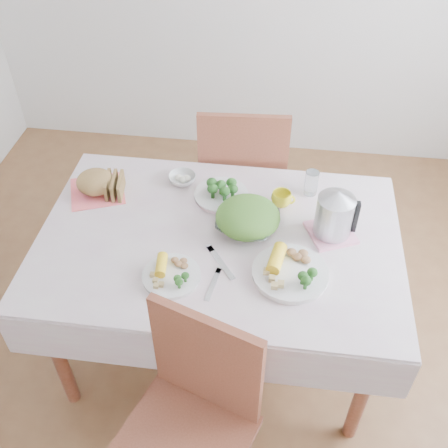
# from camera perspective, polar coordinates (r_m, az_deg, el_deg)

# --- Properties ---
(floor) EXTENTS (3.60, 3.60, 0.00)m
(floor) POSITION_cam_1_polar(r_m,az_deg,el_deg) (2.76, -0.48, -12.78)
(floor) COLOR brown
(floor) RESTS_ON ground
(dining_table) EXTENTS (1.40, 0.90, 0.75)m
(dining_table) POSITION_cam_1_polar(r_m,az_deg,el_deg) (2.46, -0.53, -7.87)
(dining_table) COLOR brown
(dining_table) RESTS_ON floor
(tablecloth) EXTENTS (1.50, 1.00, 0.01)m
(tablecloth) POSITION_cam_1_polar(r_m,az_deg,el_deg) (2.18, -0.59, -1.54)
(tablecloth) COLOR beige
(tablecloth) RESTS_ON dining_table
(chair_near) EXTENTS (0.55, 0.55, 0.96)m
(chair_near) POSITION_cam_1_polar(r_m,az_deg,el_deg) (2.00, -4.66, -22.90)
(chair_near) COLOR brown
(chair_near) RESTS_ON floor
(chair_far) EXTENTS (0.49, 0.49, 1.02)m
(chair_far) POSITION_cam_1_polar(r_m,az_deg,el_deg) (2.93, 2.07, 4.59)
(chair_far) COLOR brown
(chair_far) RESTS_ON floor
(salad_bowl) EXTENTS (0.31, 0.31, 0.06)m
(salad_bowl) POSITION_cam_1_polar(r_m,az_deg,el_deg) (2.19, 2.58, 0.12)
(salad_bowl) COLOR white
(salad_bowl) RESTS_ON tablecloth
(dinner_plate_left) EXTENTS (0.27, 0.27, 0.02)m
(dinner_plate_left) POSITION_cam_1_polar(r_m,az_deg,el_deg) (2.02, -5.74, -5.64)
(dinner_plate_left) COLOR white
(dinner_plate_left) RESTS_ON tablecloth
(dinner_plate_right) EXTENTS (0.41, 0.41, 0.02)m
(dinner_plate_right) POSITION_cam_1_polar(r_m,az_deg,el_deg) (2.04, 7.21, -5.36)
(dinner_plate_right) COLOR white
(dinner_plate_right) RESTS_ON tablecloth
(broccoli_plate) EXTENTS (0.31, 0.31, 0.02)m
(broccoli_plate) POSITION_cam_1_polar(r_m,az_deg,el_deg) (2.36, -0.32, 3.15)
(broccoli_plate) COLOR beige
(broccoli_plate) RESTS_ON tablecloth
(napkin) EXTENTS (0.31, 0.31, 0.00)m
(napkin) POSITION_cam_1_polar(r_m,az_deg,el_deg) (2.46, -13.61, 3.50)
(napkin) COLOR #FF676E
(napkin) RESTS_ON tablecloth
(bread_loaf) EXTENTS (0.22, 0.22, 0.10)m
(bread_loaf) POSITION_cam_1_polar(r_m,az_deg,el_deg) (2.43, -13.82, 4.51)
(bread_loaf) COLOR brown
(bread_loaf) RESTS_ON napkin
(fruit_bowl) EXTENTS (0.16, 0.16, 0.04)m
(fruit_bowl) POSITION_cam_1_polar(r_m,az_deg,el_deg) (2.44, -4.56, 4.93)
(fruit_bowl) COLOR white
(fruit_bowl) RESTS_ON tablecloth
(yellow_mug) EXTENTS (0.09, 0.09, 0.07)m
(yellow_mug) POSITION_cam_1_polar(r_m,az_deg,el_deg) (2.31, 6.27, 2.73)
(yellow_mug) COLOR yellow
(yellow_mug) RESTS_ON tablecloth
(glass_tumbler) EXTENTS (0.07, 0.07, 0.12)m
(glass_tumbler) POSITION_cam_1_polar(r_m,az_deg,el_deg) (2.38, 9.50, 4.58)
(glass_tumbler) COLOR white
(glass_tumbler) RESTS_ON tablecloth
(pink_tray) EXTENTS (0.23, 0.23, 0.01)m
(pink_tray) POSITION_cam_1_polar(r_m,az_deg,el_deg) (2.23, 11.54, -0.92)
(pink_tray) COLOR pink
(pink_tray) RESTS_ON tablecloth
(electric_kettle) EXTENTS (0.19, 0.19, 0.21)m
(electric_kettle) POSITION_cam_1_polar(r_m,az_deg,el_deg) (2.15, 11.96, 1.25)
(electric_kettle) COLOR #B2B5BA
(electric_kettle) RESTS_ON pink_tray
(fork_left) EXTENTS (0.14, 0.18, 0.00)m
(fork_left) POSITION_cam_1_polar(r_m,az_deg,el_deg) (2.07, -0.37, -4.21)
(fork_left) COLOR silver
(fork_left) RESTS_ON tablecloth
(fork_right) EXTENTS (0.04, 0.17, 0.00)m
(fork_right) POSITION_cam_1_polar(r_m,az_deg,el_deg) (2.00, -1.21, -6.57)
(fork_right) COLOR silver
(fork_right) RESTS_ON tablecloth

